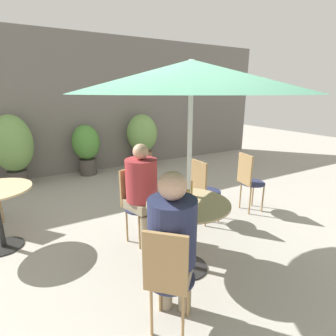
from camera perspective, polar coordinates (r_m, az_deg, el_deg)
The scene contains 15 objects.
ground_plane at distance 2.91m, azimuth 1.60°, elevation -21.62°, with size 20.00×20.00×0.00m, color #9E998E.
storefront_wall at distance 6.23m, azimuth -18.90°, elevation 12.76°, with size 10.00×0.06×3.00m.
cafe_table_near at distance 2.66m, azimuth 4.32°, elevation -10.72°, with size 0.83×0.83×0.74m.
bistro_chair_0 at distance 3.21m, azimuth -7.16°, elevation -6.59°, with size 0.38×0.40×0.91m.
bistro_chair_1 at distance 2.00m, azimuth -0.01°, elevation -22.12°, with size 0.42×0.42×0.91m.
bistro_chair_2 at distance 4.13m, azimuth 17.12°, elevation -2.00°, with size 0.38×0.37×0.91m.
bistro_chair_3 at distance 3.62m, azimuth 7.61°, elevation -3.96°, with size 0.37×0.37×0.91m.
seated_person_0 at distance 3.04m, azimuth -5.57°, elevation -4.17°, with size 0.40×0.42×1.23m.
seated_person_1 at distance 2.00m, azimuth 1.00°, elevation -15.10°, with size 0.45×0.46×1.27m.
beer_glass_0 at distance 2.41m, azimuth 4.03°, elevation -6.91°, with size 0.06×0.06×0.19m.
beer_glass_1 at distance 2.71m, azimuth 4.78°, elevation -4.59°, with size 0.06×0.06×0.16m.
potted_plant_0 at distance 5.78m, azimuth -30.75°, elevation 4.18°, with size 0.73×0.73×1.39m.
potted_plant_1 at distance 6.02m, azimuth -17.37°, elevation 4.57°, with size 0.58×0.58×1.11m.
potted_plant_2 at distance 6.36m, azimuth -5.65°, elevation 6.70°, with size 0.72×0.72×1.28m.
umbrella at distance 2.38m, azimuth 5.03°, elevation 19.07°, with size 2.09×2.09×2.05m.
Camera 1 is at (-1.20, -1.96, 1.78)m, focal length 28.00 mm.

